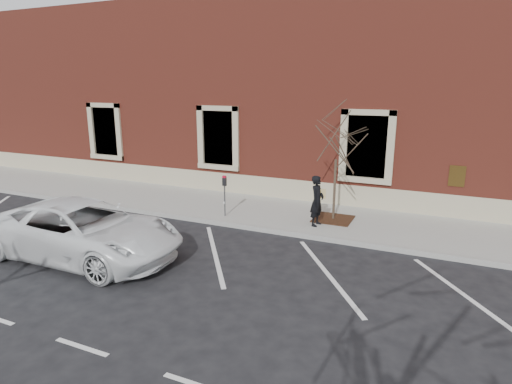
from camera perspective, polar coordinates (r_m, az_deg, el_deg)
The scene contains 10 objects.
ground at distance 13.89m, azimuth -1.02°, elevation -4.96°, with size 120.00×120.00×0.00m, color #28282B.
sidewalk_near at distance 15.38m, azimuth 1.76°, elevation -2.73°, with size 40.00×3.50×0.15m, color #A3A399.
curb_near at distance 13.82m, azimuth -1.11°, elevation -4.73°, with size 40.00×0.12×0.15m, color #9E9E99.
parking_stripes at distance 12.06m, azimuth -5.52°, elevation -8.08°, with size 28.00×4.40×0.01m, color silver, non-canonical shape.
building_civic at distance 20.38m, azimuth 8.48°, elevation 12.52°, with size 40.00×8.62×8.00m.
man at distance 13.70m, azimuth 8.14°, elevation -1.17°, with size 0.59×0.39×1.62m, color black.
parking_meter at distance 14.51m, azimuth -4.22°, elevation 0.51°, with size 0.13×0.10×1.41m.
tree_grate at distance 14.60m, azimuth 10.24°, elevation -3.54°, with size 1.25×1.25×0.03m, color #432015.
sapling at distance 14.03m, azimuth 10.71°, elevation 6.51°, with size 2.22×2.22×3.70m.
white_truck at distance 12.38m, azimuth -22.11°, elevation -4.76°, with size 2.54×5.51×1.53m, color white.
Camera 1 is at (5.61, -11.85, 4.60)m, focal length 30.00 mm.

